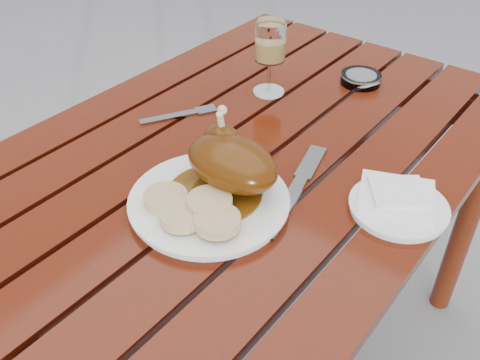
% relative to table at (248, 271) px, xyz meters
% --- Properties ---
extents(table, '(0.80, 1.20, 0.75)m').
position_rel_table_xyz_m(table, '(0.00, 0.00, 0.00)').
color(table, '#5F1C0B').
rests_on(table, ground).
extents(dinner_plate, '(0.33, 0.33, 0.02)m').
position_rel_table_xyz_m(dinner_plate, '(0.06, -0.20, 0.38)').
color(dinner_plate, white).
rests_on(dinner_plate, table).
extents(roast_duck, '(0.18, 0.18, 0.13)m').
position_rel_table_xyz_m(roast_duck, '(0.07, -0.14, 0.44)').
color(roast_duck, '#5C340A').
rests_on(roast_duck, dinner_plate).
extents(bread_dumplings, '(0.19, 0.12, 0.03)m').
position_rel_table_xyz_m(bread_dumplings, '(0.07, -0.25, 0.41)').
color(bread_dumplings, tan).
rests_on(bread_dumplings, dinner_plate).
extents(wine_glass, '(0.08, 0.08, 0.17)m').
position_rel_table_xyz_m(wine_glass, '(-0.10, 0.20, 0.46)').
color(wine_glass, '#DFBC65').
rests_on(wine_glass, table).
extents(side_plate, '(0.20, 0.20, 0.01)m').
position_rel_table_xyz_m(side_plate, '(0.32, -0.01, 0.38)').
color(side_plate, white).
rests_on(side_plate, table).
extents(napkin, '(0.16, 0.16, 0.01)m').
position_rel_table_xyz_m(napkin, '(0.31, 0.00, 0.39)').
color(napkin, white).
rests_on(napkin, side_plate).
extents(ashtray, '(0.11, 0.11, 0.02)m').
position_rel_table_xyz_m(ashtray, '(0.05, 0.37, 0.39)').
color(ashtray, '#B2B7BC').
rests_on(ashtray, table).
extents(fork, '(0.10, 0.15, 0.01)m').
position_rel_table_xyz_m(fork, '(-0.19, -0.02, 0.38)').
color(fork, gray).
rests_on(fork, table).
extents(knife, '(0.08, 0.24, 0.01)m').
position_rel_table_xyz_m(knife, '(0.16, -0.09, 0.38)').
color(knife, gray).
rests_on(knife, table).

